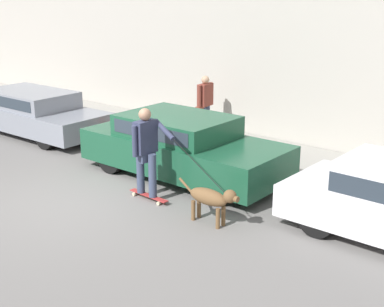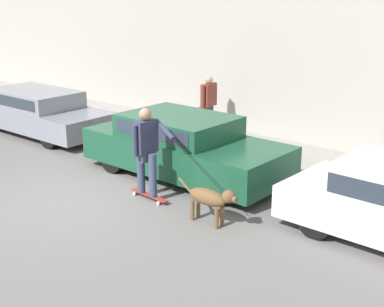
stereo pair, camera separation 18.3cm
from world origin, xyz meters
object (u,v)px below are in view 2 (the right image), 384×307
(parked_car_1, at_px, (184,147))
(pedestrian_with_bag, at_px, (208,103))
(parked_car_0, at_px, (39,112))
(fire_hydrant, at_px, (124,130))
(dog, at_px, (210,198))
(skateboarder, at_px, (147,148))

(parked_car_1, height_order, pedestrian_with_bag, pedestrian_with_bag)
(parked_car_0, relative_size, parked_car_1, 1.02)
(parked_car_0, distance_m, fire_hydrant, 2.67)
(parked_car_1, height_order, dog, parked_car_1)
(parked_car_1, bearing_deg, fire_hydrant, 163.37)
(fire_hydrant, bearing_deg, pedestrian_with_bag, 54.64)
(parked_car_1, xyz_separation_m, skateboarder, (0.34, -1.37, 0.35))
(parked_car_0, relative_size, skateboarder, 1.86)
(pedestrian_with_bag, xyz_separation_m, fire_hydrant, (-1.25, -1.76, -0.58))
(skateboarder, bearing_deg, parked_car_0, 169.05)
(parked_car_1, distance_m, pedestrian_with_bag, 2.91)
(dog, bearing_deg, parked_car_0, 168.50)
(skateboarder, height_order, fire_hydrant, skateboarder)
(dog, relative_size, fire_hydrant, 1.75)
(pedestrian_with_bag, height_order, fire_hydrant, pedestrian_with_bag)
(parked_car_0, height_order, dog, parked_car_0)
(parked_car_0, xyz_separation_m, fire_hydrant, (2.55, 0.75, -0.21))
(parked_car_0, relative_size, fire_hydrant, 6.34)
(dog, height_order, pedestrian_with_bag, pedestrian_with_bag)
(dog, height_order, skateboarder, skateboarder)
(parked_car_0, distance_m, dog, 7.30)
(skateboarder, bearing_deg, dog, -0.50)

